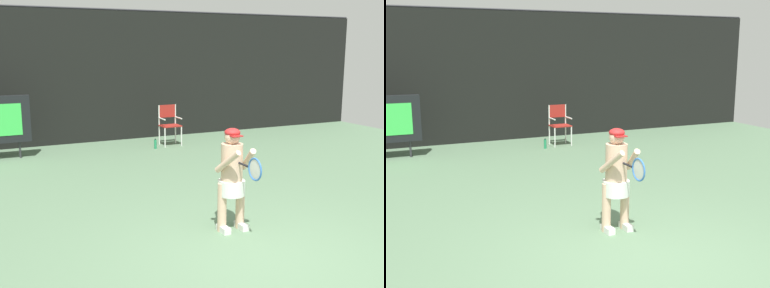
# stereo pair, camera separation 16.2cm
# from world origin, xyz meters

# --- Properties ---
(ground) EXTENTS (18.00, 22.00, 0.03)m
(ground) POSITION_xyz_m (0.00, -0.19, -0.01)
(ground) COLOR #5E7E5E
(backdrop_screen) EXTENTS (18.00, 0.12, 3.66)m
(backdrop_screen) POSITION_xyz_m (0.00, 8.50, 1.81)
(backdrop_screen) COLOR black
(backdrop_screen) RESTS_ON ground
(umpire_chair) EXTENTS (0.52, 0.44, 1.08)m
(umpire_chair) POSITION_xyz_m (1.73, 7.15, 0.62)
(umpire_chair) COLOR white
(umpire_chair) RESTS_ON ground
(water_bottle) EXTENTS (0.07, 0.07, 0.27)m
(water_bottle) POSITION_xyz_m (1.20, 6.83, 0.12)
(water_bottle) COLOR #248856
(water_bottle) RESTS_ON ground
(tennis_player) EXTENTS (0.53, 0.60, 1.49)m
(tennis_player) POSITION_xyz_m (0.13, 1.04, 0.81)
(tennis_player) COLOR white
(tennis_player) RESTS_ON ground
(tennis_racket) EXTENTS (0.03, 0.60, 0.31)m
(tennis_racket) POSITION_xyz_m (0.16, 0.52, 1.02)
(tennis_racket) COLOR black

